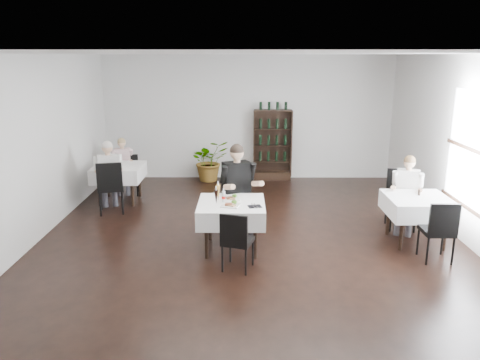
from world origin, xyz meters
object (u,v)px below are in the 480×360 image
at_px(main_table, 231,212).
at_px(potted_tree, 209,161).
at_px(wine_shelf, 273,146).
at_px(diner_main, 239,184).

relative_size(main_table, potted_tree, 1.03).
bearing_deg(wine_shelf, diner_main, -101.78).
bearing_deg(main_table, diner_main, 78.19).
distance_m(main_table, diner_main, 0.61).
height_order(wine_shelf, potted_tree, wine_shelf).
height_order(main_table, diner_main, diner_main).
relative_size(wine_shelf, potted_tree, 1.75).
distance_m(potted_tree, diner_main, 3.77).
relative_size(wine_shelf, diner_main, 1.11).
bearing_deg(diner_main, wine_shelf, 78.22).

